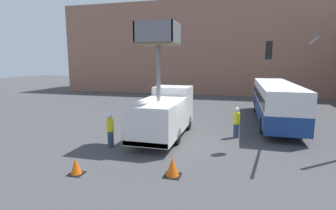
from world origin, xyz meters
TOP-DOWN VIEW (x-y plane):
  - ground_plane at (0.00, 0.00)m, footprint 120.00×120.00m
  - building_backdrop_far at (0.00, 26.67)m, footprint 44.00×10.00m
  - utility_truck at (-0.45, 0.78)m, footprint 2.38×6.58m
  - city_bus at (6.48, 6.91)m, footprint 2.52×12.05m
  - traffic_light_pole at (7.65, 0.03)m, footprint 4.18×3.93m
  - road_worker_near_truck at (-2.73, -1.72)m, footprint 0.38×0.38m
  - road_worker_directing at (3.75, 1.81)m, footprint 0.38×0.38m
  - traffic_cone_near_truck at (-2.45, -5.27)m, footprint 0.59×0.59m
  - traffic_cone_mid_road at (1.38, -4.41)m, footprint 0.68×0.68m

SIDE VIEW (x-z plane):
  - ground_plane at x=0.00m, z-range 0.00..0.00m
  - traffic_cone_near_truck at x=-2.45m, z-range -0.02..0.65m
  - traffic_cone_mid_road at x=1.38m, z-range -0.02..0.75m
  - road_worker_directing at x=3.75m, z-range 0.00..1.86m
  - road_worker_near_truck at x=-2.73m, z-range 0.00..1.87m
  - utility_truck at x=-0.45m, z-range -1.68..4.89m
  - city_bus at x=6.48m, z-range 0.29..3.23m
  - traffic_light_pole at x=7.65m, z-range 1.09..6.94m
  - building_backdrop_far at x=0.00m, z-range 0.00..12.78m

